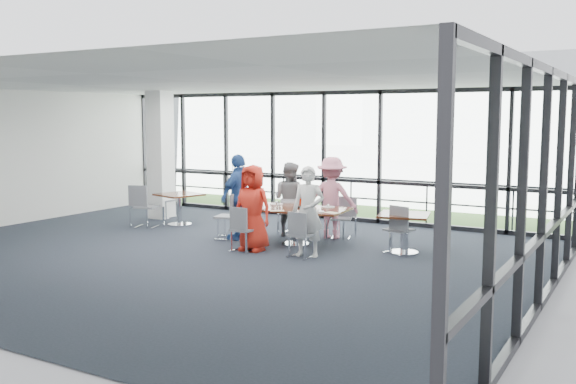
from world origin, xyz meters
The scene contains 40 objects.
floor centered at (0.00, 0.00, -0.01)m, with size 12.00×10.00×0.02m, color #1E252C.
ceiling centered at (0.00, 0.00, 3.20)m, with size 12.00×10.00×0.04m, color silver.
curtain_wall_back centered at (0.00, 5.00, 1.60)m, with size 12.00×0.10×3.20m, color white.
curtain_wall_right centered at (6.00, 0.00, 1.60)m, with size 0.10×10.00×3.20m, color white.
structural_column centered at (-3.60, 3.00, 1.60)m, with size 0.50×0.50×3.20m, color white.
apron centered at (0.00, 10.00, -0.02)m, with size 80.00×70.00×0.02m, color gray.
grass_strip centered at (0.00, 8.00, 0.01)m, with size 80.00×5.00×0.01m, color #395A22.
hangar_aux centered at (-18.00, 28.00, 2.00)m, with size 10.00×6.00×4.00m, color silver.
guard_rail centered at (0.00, 5.60, 0.50)m, with size 0.06×0.06×12.00m, color #2D2D33.
main_table centered at (1.03, 1.73, 0.64)m, with size 2.17×1.34×0.75m.
side_table_left centered at (-2.51, 2.38, 0.64)m, with size 1.12×1.12×0.75m.
side_table_right centered at (3.20, 2.04, 0.64)m, with size 1.10×1.10×0.75m.
diner_near_left centered at (0.60, 0.82, 0.83)m, with size 0.81×0.53×1.66m, color red.
diner_near_right centered at (1.76, 0.90, 0.84)m, with size 0.61×0.45×1.67m, color silver.
diner_far_left centered at (0.46, 2.49, 0.80)m, with size 0.78×0.48×1.60m, color gray.
diner_far_right centered at (1.36, 2.71, 0.86)m, with size 1.12×0.58×1.73m, color #CB7489.
diner_end centered at (-0.26, 1.63, 0.90)m, with size 1.05×0.57×1.79m, color #284C90.
chair_main_nl centered at (0.50, 0.65, 0.42)m, with size 0.42×0.42×0.85m, color slate, non-canonical shape.
chair_main_nr centered at (1.71, 0.75, 0.42)m, with size 0.41×0.41×0.84m, color slate, non-canonical shape.
chair_main_fl centered at (0.41, 2.75, 0.47)m, with size 0.46×0.46×0.95m, color slate, non-canonical shape.
chair_main_fr centered at (1.54, 2.80, 0.42)m, with size 0.41×0.41×0.84m, color slate, non-canonical shape.
chair_main_end centered at (-0.49, 1.53, 0.48)m, with size 0.47×0.47×0.96m, color slate, non-canonical shape.
chair_spare_la centered at (-2.94, 1.73, 0.49)m, with size 0.48×0.48×0.97m, color slate, non-canonical shape.
chair_spare_lb centered at (-3.55, 3.07, 0.45)m, with size 0.44×0.44×0.90m, color slate, non-canonical shape.
chair_spare_r centered at (3.13, 1.96, 0.45)m, with size 0.44×0.44×0.91m, color slate, non-canonical shape.
plate_nl centered at (0.50, 1.31, 0.76)m, with size 0.26×0.26×0.01m, color white.
plate_nr centered at (1.67, 1.45, 0.76)m, with size 0.26×0.26×0.01m, color white.
plate_fl centered at (0.43, 1.98, 0.76)m, with size 0.27×0.27×0.01m, color white.
plate_fr centered at (1.56, 2.12, 0.76)m, with size 0.27×0.27×0.01m, color white.
plate_end centered at (0.13, 1.58, 0.76)m, with size 0.28×0.28×0.01m, color white.
tumbler_a centered at (0.80, 1.42, 0.82)m, with size 0.07×0.07×0.15m, color white.
tumbler_b centered at (1.36, 1.55, 0.82)m, with size 0.07×0.07×0.13m, color white.
tumbler_c centered at (1.03, 1.94, 0.82)m, with size 0.07×0.07×0.13m, color white.
tumbler_d centered at (0.33, 1.55, 0.82)m, with size 0.07×0.07×0.14m, color white.
menu_a centered at (0.92, 1.19, 0.75)m, with size 0.27×0.19×0.00m, color white.
menu_b centered at (1.96, 1.49, 0.75)m, with size 0.29×0.21×0.00m, color white.
menu_c centered at (1.08, 2.19, 0.75)m, with size 0.29×0.20×0.00m, color white.
condiment_caddy centered at (1.08, 1.73, 0.77)m, with size 0.10×0.07×0.04m, color black.
ketchup_bottle centered at (1.09, 1.84, 0.84)m, with size 0.06×0.06×0.18m, color #A31900.
green_bottle centered at (1.16, 1.82, 0.85)m, with size 0.05×0.05×0.20m, color #1F732C.
Camera 1 is at (7.28, -9.36, 2.58)m, focal length 40.00 mm.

